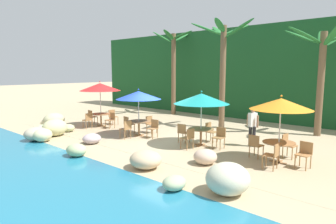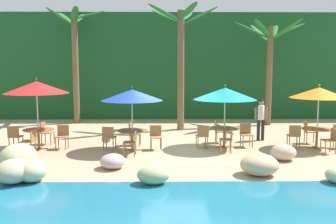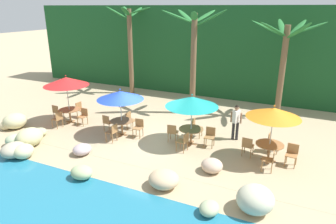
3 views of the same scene
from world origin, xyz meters
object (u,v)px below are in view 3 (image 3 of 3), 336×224
object	(u,v)px
chair_blue_inland	(130,119)
umbrella_orange	(274,113)
chair_orange_right	(270,159)
waiter_in_white	(236,120)
palm_tree_nearest	(130,38)
dining_table_red	(70,112)
chair_teal_seaward	(210,135)
chair_red_inland	(80,109)
dining_table_orange	(269,147)
chair_red_left	(57,111)
chair_orange_inland	(272,141)
chair_red_right	(58,118)
umbrella_teal	(192,101)
dining_table_teal	(191,131)
chair_orange_seaward	(292,153)
chair_blue_seaward	(139,127)
chair_teal_left	(172,132)
chair_blue_left	(108,122)
chair_teal_inland	(195,127)
dining_table_blue	(122,123)
chair_orange_left	(248,145)
chair_red_seaward	(83,115)
umbrella_red	(66,81)
chair_teal_right	(184,141)
umbrella_blue	(120,95)
palm_tree_second	(194,46)

from	to	relation	value
chair_blue_inland	umbrella_orange	world-z (taller)	umbrella_orange
chair_orange_right	waiter_in_white	world-z (taller)	waiter_in_white
chair_blue_inland	palm_tree_nearest	world-z (taller)	palm_tree_nearest
dining_table_red	chair_teal_seaward	size ratio (longest dim) A/B	1.26
chair_orange_right	waiter_in_white	bearing A→B (deg)	128.69
chair_red_inland	dining_table_orange	size ratio (longest dim) A/B	0.79
chair_red_left	chair_orange_inland	size ratio (longest dim) A/B	1.00
chair_red_right	dining_table_orange	world-z (taller)	chair_red_right
umbrella_teal	dining_table_teal	bearing A→B (deg)	20.56
chair_orange_inland	palm_tree_nearest	distance (m)	12.15
umbrella_orange	chair_orange_seaward	xyz separation A→B (m)	(0.85, 0.01, -1.55)
chair_orange_seaward	chair_blue_seaward	bearing A→B (deg)	-178.89
dining_table_red	umbrella_teal	distance (m)	6.99
umbrella_orange	chair_orange_seaward	distance (m)	1.77
chair_teal_seaward	chair_teal_left	xyz separation A→B (m)	(-1.68, -0.32, 0.00)
dining_table_teal	chair_teal_left	world-z (taller)	chair_teal_left
chair_red_inland	chair_blue_left	distance (m)	2.81
chair_teal_inland	chair_orange_inland	bearing A→B (deg)	-2.67
dining_table_orange	palm_tree_nearest	distance (m)	12.54
chair_blue_left	chair_red_right	bearing A→B (deg)	-165.81
chair_blue_left	umbrella_orange	xyz separation A→B (m)	(7.66, 0.25, 1.55)
chair_red_inland	chair_teal_inland	bearing A→B (deg)	1.83
chair_red_left	chair_blue_inland	world-z (taller)	same
chair_red_inland	dining_table_blue	xyz separation A→B (m)	(3.46, -1.09, 0.10)
chair_teal_inland	chair_orange_left	size ratio (longest dim) A/B	1.00
dining_table_orange	palm_tree_nearest	bearing A→B (deg)	148.27
chair_orange_seaward	waiter_in_white	size ratio (longest dim) A/B	0.51
chair_orange_left	chair_blue_seaward	bearing A→B (deg)	-178.82
dining_table_orange	palm_tree_nearest	world-z (taller)	palm_tree_nearest
chair_teal_seaward	dining_table_blue	bearing A→B (deg)	-172.04
chair_red_seaward	dining_table_blue	world-z (taller)	chair_red_seaward
waiter_in_white	umbrella_teal	bearing A→B (deg)	-142.29
chair_blue_inland	chair_orange_inland	distance (m)	6.86
palm_tree_nearest	umbrella_orange	bearing A→B (deg)	-31.73
chair_blue_inland	umbrella_orange	size ratio (longest dim) A/B	0.37
dining_table_blue	chair_teal_seaward	world-z (taller)	chair_teal_seaward
umbrella_orange	palm_tree_nearest	world-z (taller)	palm_tree_nearest
umbrella_red	chair_red_seaward	size ratio (longest dim) A/B	2.99
dining_table_red	dining_table_teal	size ratio (longest dim) A/B	1.00
dining_table_orange	chair_orange_right	world-z (taller)	chair_orange_right
chair_teal_right	umbrella_red	bearing A→B (deg)	174.71
chair_teal_right	chair_orange_right	distance (m)	3.56
chair_red_seaward	chair_teal_inland	distance (m)	5.98
chair_red_inland	dining_table_blue	distance (m)	3.62
chair_teal_left	palm_tree_nearest	world-z (taller)	palm_tree_nearest
umbrella_blue	chair_blue_seaward	bearing A→B (deg)	10.87
chair_red_inland	umbrella_orange	distance (m)	10.41
umbrella_teal	chair_teal_inland	bearing A→B (deg)	96.28
chair_teal_seaward	waiter_in_white	bearing A→B (deg)	53.91
palm_tree_second	chair_orange_right	bearing A→B (deg)	-45.04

